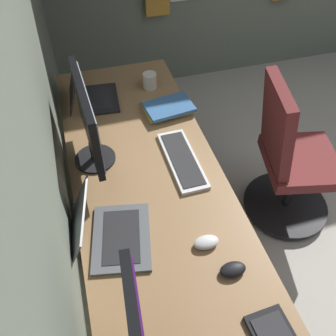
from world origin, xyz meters
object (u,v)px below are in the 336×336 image
(book_stack_near, at_px, (168,107))
(coffee_mug, at_px, (150,80))
(laptop_left, at_px, (104,232))
(mouse_main, at_px, (206,242))
(monitor_secondary, at_px, (88,121))
(office_chair, at_px, (289,162))
(laptop_leftmost, at_px, (89,94))
(drawer_pedestal, at_px, (152,243))
(mouse_spare, at_px, (233,269))
(keyboard_spare, at_px, (182,160))

(book_stack_near, relative_size, coffee_mug, 2.32)
(laptop_left, relative_size, mouse_main, 3.70)
(monitor_secondary, bearing_deg, office_chair, -93.30)
(laptop_leftmost, height_order, laptop_left, laptop_left)
(drawer_pedestal, distance_m, mouse_spare, 0.63)
(keyboard_spare, xyz_separation_m, mouse_main, (-0.48, 0.05, 0.01))
(keyboard_spare, distance_m, mouse_spare, 0.62)
(laptop_left, xyz_separation_m, book_stack_near, (0.75, -0.48, -0.03))
(monitor_secondary, bearing_deg, coffee_mug, -37.60)
(keyboard_spare, relative_size, mouse_main, 4.06)
(monitor_secondary, relative_size, book_stack_near, 1.80)
(laptop_leftmost, bearing_deg, office_chair, -117.24)
(drawer_pedestal, height_order, book_stack_near, book_stack_near)
(coffee_mug, bearing_deg, mouse_main, 177.41)
(laptop_leftmost, xyz_separation_m, office_chair, (-0.55, -1.07, -0.32))
(keyboard_spare, bearing_deg, drawer_pedestal, 129.69)
(keyboard_spare, height_order, mouse_spare, mouse_spare)
(laptop_leftmost, distance_m, mouse_main, 1.14)
(drawer_pedestal, distance_m, book_stack_near, 0.76)
(laptop_leftmost, relative_size, book_stack_near, 1.09)
(drawer_pedestal, distance_m, coffee_mug, 0.97)
(book_stack_near, bearing_deg, keyboard_spare, 173.62)
(monitor_secondary, xyz_separation_m, office_chair, (-0.06, -1.11, -0.52))
(laptop_left, xyz_separation_m, mouse_main, (-0.14, -0.39, -0.03))
(coffee_mug, bearing_deg, drawer_pedestal, 165.60)
(laptop_left, bearing_deg, mouse_spare, -121.97)
(drawer_pedestal, height_order, mouse_spare, mouse_spare)
(keyboard_spare, distance_m, mouse_main, 0.48)
(office_chair, bearing_deg, monitor_secondary, 86.70)
(book_stack_near, height_order, office_chair, office_chair)
(monitor_secondary, height_order, book_stack_near, monitor_secondary)
(drawer_pedestal, distance_m, monitor_secondary, 0.73)
(mouse_main, bearing_deg, office_chair, -54.09)
(monitor_secondary, xyz_separation_m, book_stack_near, (0.28, -0.45, -0.22))
(drawer_pedestal, distance_m, office_chair, 0.95)
(mouse_main, bearing_deg, laptop_leftmost, 16.31)
(book_stack_near, distance_m, coffee_mug, 0.26)
(laptop_leftmost, relative_size, laptop_left, 0.80)
(mouse_main, bearing_deg, keyboard_spare, -6.01)
(mouse_spare, bearing_deg, office_chair, -45.48)
(drawer_pedestal, relative_size, monitor_secondary, 1.37)
(drawer_pedestal, bearing_deg, keyboard_spare, -50.31)
(monitor_secondary, bearing_deg, mouse_main, -149.48)
(monitor_secondary, bearing_deg, laptop_leftmost, -4.44)
(laptop_left, distance_m, mouse_spare, 0.52)
(mouse_spare, bearing_deg, laptop_leftmost, 16.94)
(monitor_secondary, relative_size, laptop_leftmost, 1.65)
(mouse_main, distance_m, mouse_spare, 0.15)
(coffee_mug, bearing_deg, laptop_leftmost, 96.85)
(monitor_secondary, bearing_deg, keyboard_spare, -107.71)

